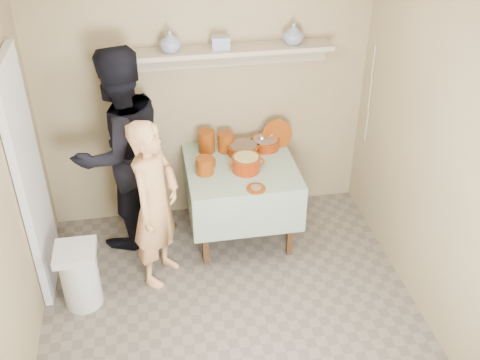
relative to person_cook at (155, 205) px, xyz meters
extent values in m
plane|color=#6A6053|center=(0.53, -0.82, -0.74)|extent=(3.50, 3.50, 0.00)
cube|color=silver|center=(-0.93, 0.13, 0.26)|extent=(0.06, 0.70, 2.00)
cylinder|color=#6D2705|center=(0.51, 0.75, 0.12)|extent=(0.15, 0.15, 0.21)
cylinder|color=#6D2705|center=(0.69, 0.73, 0.11)|extent=(0.15, 0.15, 0.18)
cylinder|color=#6D2705|center=(0.45, 0.37, 0.09)|extent=(0.15, 0.15, 0.15)
cylinder|color=#6D2705|center=(0.47, 0.50, 0.04)|extent=(0.18, 0.18, 0.05)
cylinder|color=#6D2705|center=(1.17, 0.73, 0.14)|extent=(0.29, 0.11, 0.29)
imported|color=navy|center=(1.29, 0.79, 1.07)|extent=(0.20, 0.20, 0.18)
imported|color=navy|center=(0.24, 0.78, 1.07)|extent=(0.20, 0.20, 0.18)
cube|color=navy|center=(0.66, 0.78, 1.03)|extent=(0.16, 0.12, 0.11)
imported|color=tan|center=(0.00, 0.00, 0.00)|extent=(0.58, 0.65, 1.49)
imported|color=black|center=(-0.25, 0.58, 0.19)|extent=(1.15, 1.10, 1.87)
cube|color=#9D8A60|center=(0.53, 0.94, 0.56)|extent=(3.00, 0.02, 2.60)
cube|color=#9D8A60|center=(2.04, -0.82, 0.56)|extent=(0.02, 3.50, 2.60)
cube|color=#4C2D16|center=(0.40, 0.08, -0.39)|extent=(0.05, 0.05, 0.71)
cube|color=#4C2D16|center=(1.16, 0.08, -0.39)|extent=(0.05, 0.05, 0.71)
cube|color=#4C2D16|center=(0.40, 0.84, -0.39)|extent=(0.05, 0.05, 0.71)
cube|color=#4C2D16|center=(1.16, 0.84, -0.39)|extent=(0.05, 0.05, 0.71)
cube|color=#4C2D16|center=(0.78, 0.46, -0.01)|extent=(0.90, 0.90, 0.04)
cube|color=#1E592F|center=(0.78, 0.46, 0.01)|extent=(0.96, 0.96, 0.01)
cube|color=#1E592F|center=(0.78, -0.02, -0.20)|extent=(0.96, 0.01, 0.44)
cube|color=#1E592F|center=(0.78, 0.94, -0.20)|extent=(0.96, 0.01, 0.44)
cube|color=#1E592F|center=(0.30, 0.46, -0.20)|extent=(0.01, 0.96, 0.44)
cube|color=#1E592F|center=(1.26, 0.46, -0.20)|extent=(0.01, 0.96, 0.44)
cylinder|color=#711902|center=(0.83, 0.64, 0.06)|extent=(0.28, 0.28, 0.09)
cylinder|color=#6D2705|center=(0.83, 0.64, 0.11)|extent=(0.30, 0.30, 0.01)
cylinder|color=brown|center=(0.83, 0.64, 0.09)|extent=(0.25, 0.25, 0.05)
cylinder|color=#711902|center=(1.05, 0.72, 0.06)|extent=(0.26, 0.26, 0.09)
cylinder|color=#6D2705|center=(1.05, 0.72, 0.11)|extent=(0.28, 0.28, 0.01)
cylinder|color=#8C6B54|center=(1.05, 0.72, 0.09)|extent=(0.23, 0.23, 0.05)
cylinder|color=silver|center=(1.06, 0.59, 0.20)|extent=(0.01, 0.22, 0.16)
sphere|color=silver|center=(1.02, 0.71, 0.12)|extent=(0.07, 0.07, 0.07)
cylinder|color=#711902|center=(0.81, 0.35, 0.09)|extent=(0.24, 0.24, 0.14)
cylinder|color=#6D2705|center=(0.81, 0.35, 0.15)|extent=(0.25, 0.25, 0.01)
cylinder|color=tan|center=(0.81, 0.35, 0.14)|extent=(0.21, 0.21, 0.05)
torus|color=#6D2705|center=(0.69, 0.35, 0.09)|extent=(0.09, 0.02, 0.09)
torus|color=#6D2705|center=(0.93, 0.35, 0.09)|extent=(0.09, 0.02, 0.09)
cylinder|color=#6D2705|center=(0.83, 0.05, 0.03)|extent=(0.16, 0.16, 0.02)
cylinder|color=#8C6B54|center=(0.83, 0.05, 0.04)|extent=(0.09, 0.09, 0.01)
cube|color=tan|center=(0.73, 0.80, 0.96)|extent=(1.80, 0.25, 0.04)
cube|color=tan|center=(0.73, 0.92, 0.86)|extent=(1.80, 0.02, 0.18)
cylinder|color=silver|center=(-0.65, -0.23, -0.49)|extent=(0.30, 0.30, 0.50)
cube|color=silver|center=(-0.65, -0.23, -0.21)|extent=(0.32, 0.32, 0.06)
cylinder|color=silver|center=(2.00, 0.68, 0.81)|extent=(0.01, 0.01, 0.30)
cylinder|color=silver|center=(2.00, 0.66, 0.51)|extent=(0.01, 0.01, 0.30)
cylinder|color=silver|center=(2.00, 0.64, 0.21)|extent=(0.01, 0.01, 0.30)
camera|label=1|loc=(0.04, -3.73, 2.62)|focal=42.00mm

